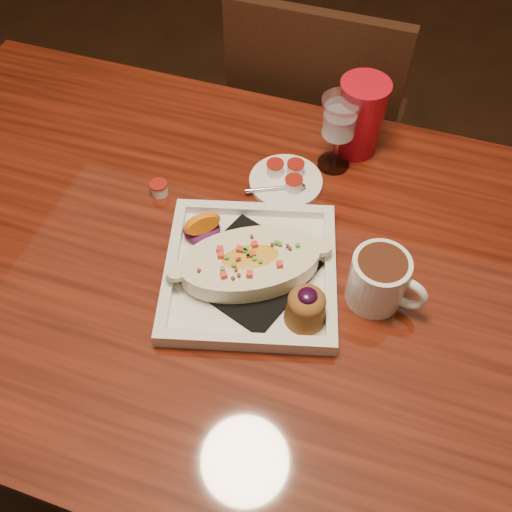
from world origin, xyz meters
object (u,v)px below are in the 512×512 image
(coffee_mug, at_px, (380,279))
(red_tumbler, at_px, (360,118))
(plate, at_px, (254,270))
(saucer, at_px, (286,180))
(chair_far, at_px, (316,135))
(table, at_px, (236,292))
(goblet, at_px, (339,122))

(coffee_mug, height_order, red_tumbler, red_tumbler)
(plate, distance_m, saucer, 0.23)
(chair_far, distance_m, plate, 0.71)
(plate, distance_m, coffee_mug, 0.20)
(plate, bearing_deg, table, 135.50)
(chair_far, xyz_separation_m, red_tumbler, (0.14, -0.29, 0.32))
(saucer, xyz_separation_m, red_tumbler, (0.11, 0.14, 0.07))
(chair_far, distance_m, coffee_mug, 0.73)
(chair_far, relative_size, plate, 2.66)
(plate, relative_size, red_tumbler, 2.21)
(table, xyz_separation_m, coffee_mug, (0.25, 0.01, 0.15))
(goblet, distance_m, saucer, 0.15)
(goblet, height_order, red_tumbler, red_tumbler)
(plate, relative_size, goblet, 2.22)
(plate, xyz_separation_m, saucer, (-0.01, 0.23, -0.02))
(plate, relative_size, coffee_mug, 2.68)
(table, distance_m, red_tumbler, 0.41)
(coffee_mug, bearing_deg, chair_far, 123.53)
(chair_far, distance_m, red_tumbler, 0.45)
(saucer, bearing_deg, plate, -86.52)
(table, distance_m, chair_far, 0.65)
(goblet, bearing_deg, saucer, -133.24)
(chair_far, bearing_deg, saucer, 94.07)
(plate, bearing_deg, chair_far, 78.70)
(chair_far, height_order, red_tumbler, chair_far)
(chair_far, height_order, goblet, chair_far)
(goblet, bearing_deg, plate, -101.10)
(plate, distance_m, goblet, 0.33)
(chair_far, distance_m, goblet, 0.50)
(plate, xyz_separation_m, goblet, (0.06, 0.31, 0.08))
(plate, height_order, saucer, plate)
(goblet, height_order, saucer, goblet)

